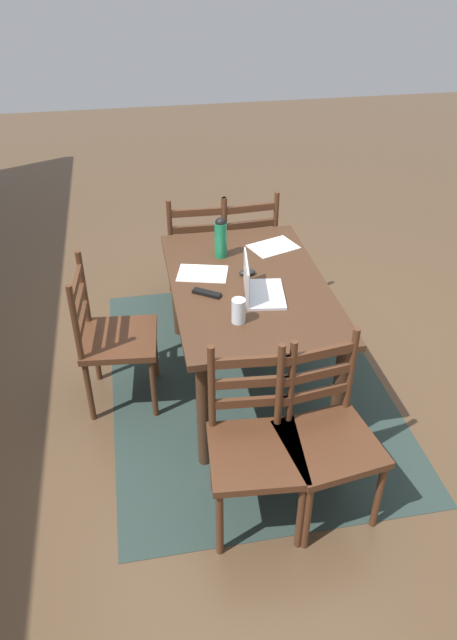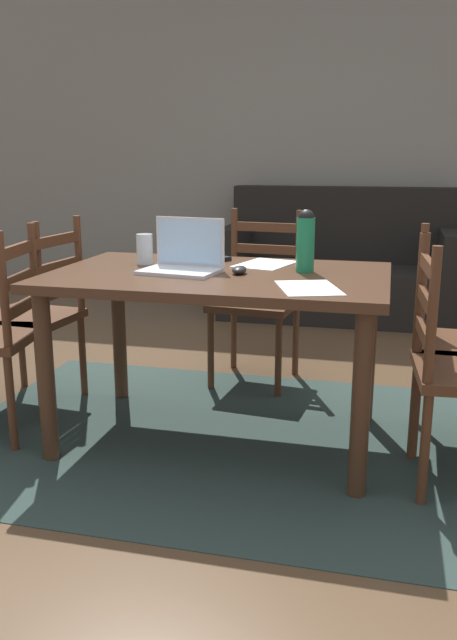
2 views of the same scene
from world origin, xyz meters
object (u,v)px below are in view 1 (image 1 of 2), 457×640
(chair_right_far, at_px, (196,252))
(tv_remote, at_px, (207,293))
(chair_right_near, at_px, (244,248))
(drinking_glass, at_px, (239,311))
(dining_table, at_px, (248,297))
(laptop, at_px, (257,287))
(computer_mouse, at_px, (247,272))
(chair_left_far, at_px, (255,446))
(water_bottle, at_px, (221,237))
(chair_left_near, at_px, (326,436))
(chair_far_head, at_px, (112,338))

(chair_right_far, height_order, tv_remote, chair_right_far)
(chair_right_near, xyz_separation_m, drinking_glass, (-1.39, 0.32, 0.36))
(dining_table, height_order, laptop, laptop)
(computer_mouse, bearing_deg, chair_left_far, 169.41)
(water_bottle, bearing_deg, computer_mouse, -155.95)
(chair_right_near, height_order, water_bottle, water_bottle)
(chair_left_near, xyz_separation_m, computer_mouse, (1.10, 0.16, 0.31))
(chair_right_near, bearing_deg, computer_mouse, 169.26)
(chair_left_near, height_order, laptop, laptop)
(chair_right_far, relative_size, computer_mouse, 9.50)
(chair_left_far, height_order, water_bottle, water_bottle)
(dining_table, distance_m, chair_far_head, 0.85)
(chair_left_far, relative_size, laptop, 2.73)
(chair_right_far, relative_size, chair_far_head, 1.00)
(chair_far_head, relative_size, chair_right_near, 1.00)
(drinking_glass, relative_size, tv_remote, 0.81)
(chair_right_far, height_order, drinking_glass, chair_right_far)
(drinking_glass, bearing_deg, laptop, -32.66)
(chair_right_near, distance_m, laptop, 1.21)
(dining_table, relative_size, laptop, 4.10)
(tv_remote, bearing_deg, computer_mouse, 158.29)
(chair_right_far, relative_size, chair_right_near, 1.00)
(chair_far_head, bearing_deg, chair_left_near, -135.16)
(chair_right_near, relative_size, tv_remote, 5.59)
(dining_table, distance_m, drinking_glass, 0.44)
(chair_far_head, bearing_deg, laptop, -100.23)
(chair_far_head, bearing_deg, chair_left_far, -147.25)
(chair_right_far, bearing_deg, chair_far_head, 147.24)
(chair_left_near, height_order, tv_remote, chair_left_near)
(chair_far_head, xyz_separation_m, chair_left_far, (-1.01, -0.65, 0.00))
(chair_left_near, bearing_deg, tv_remote, 25.53)
(chair_right_near, relative_size, drinking_glass, 6.93)
(chair_right_far, bearing_deg, chair_left_near, -169.85)
(dining_table, xyz_separation_m, laptop, (-0.15, -0.01, 0.16))
(chair_left_near, xyz_separation_m, tv_remote, (0.92, 0.44, 0.31))
(laptop, bearing_deg, computer_mouse, 0.49)
(laptop, bearing_deg, dining_table, 5.60)
(chair_right_far, bearing_deg, chair_right_near, -89.99)
(computer_mouse, bearing_deg, chair_left_near, -172.26)
(chair_left_far, xyz_separation_m, laptop, (0.85, -0.19, 0.35))
(chair_far_head, height_order, chair_left_far, same)
(chair_right_near, bearing_deg, water_bottle, 156.01)
(dining_table, xyz_separation_m, chair_left_far, (-1.00, 0.18, -0.19))
(dining_table, height_order, chair_right_far, chair_right_far)
(chair_left_far, relative_size, water_bottle, 3.58)
(dining_table, height_order, chair_right_near, chair_right_near)
(chair_left_near, relative_size, tv_remote, 5.59)
(water_bottle, xyz_separation_m, drinking_glass, (-0.74, 0.03, -0.07))
(chair_left_far, bearing_deg, chair_right_near, -10.26)
(chair_left_near, xyz_separation_m, chair_right_near, (2.00, -0.01, 0.00))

